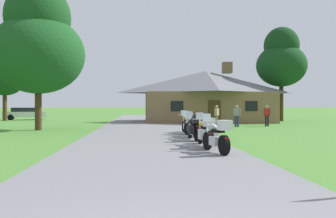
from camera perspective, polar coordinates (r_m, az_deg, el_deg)
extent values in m
plane|color=#4C8433|center=(23.27, -3.58, -3.49)|extent=(500.00, 500.00, 0.00)
cube|color=slate|center=(21.27, -3.50, -3.80)|extent=(6.40, 80.00, 0.06)
cylinder|color=black|center=(13.07, 6.19, -5.01)|extent=(0.23, 0.65, 0.64)
cylinder|color=black|center=(11.75, 8.81, -5.64)|extent=(0.27, 0.66, 0.64)
cube|color=silver|center=(12.39, 7.47, -5.04)|extent=(0.36, 0.60, 0.30)
ellipsoid|color=#B2B5BC|center=(12.59, 7.01, -2.89)|extent=(0.39, 0.57, 0.26)
cube|color=black|center=(12.17, 7.84, -3.44)|extent=(0.38, 0.56, 0.10)
cylinder|color=silver|center=(12.99, 6.26, -1.95)|extent=(0.65, 0.16, 0.03)
cylinder|color=silver|center=(13.04, 6.20, -3.43)|extent=(0.10, 0.24, 0.73)
cube|color=#B2BCC6|center=(13.07, 6.10, -1.32)|extent=(0.34, 0.17, 0.27)
sphere|color=silver|center=(12.99, 6.26, -2.56)|extent=(0.11, 0.11, 0.11)
cube|color=silver|center=(11.66, 8.92, -2.53)|extent=(0.46, 0.43, 0.32)
cube|color=red|center=(11.53, 9.27, -4.64)|extent=(0.14, 0.06, 0.06)
cylinder|color=silver|center=(12.11, 8.79, -5.93)|extent=(0.17, 0.55, 0.07)
cylinder|color=black|center=(15.12, 5.07, -4.25)|extent=(0.15, 0.65, 0.64)
cylinder|color=black|center=(13.73, 6.42, -4.74)|extent=(0.19, 0.65, 0.64)
cube|color=silver|center=(14.40, 5.73, -4.25)|extent=(0.29, 0.57, 0.30)
ellipsoid|color=gold|center=(14.62, 5.49, -2.41)|extent=(0.33, 0.54, 0.26)
cube|color=black|center=(14.18, 5.92, -2.87)|extent=(0.31, 0.54, 0.10)
cylinder|color=silver|center=(15.04, 5.11, -1.60)|extent=(0.66, 0.07, 0.03)
cylinder|color=silver|center=(15.10, 5.07, -2.89)|extent=(0.07, 0.24, 0.73)
cube|color=#B2BCC6|center=(15.13, 5.02, -1.06)|extent=(0.33, 0.13, 0.27)
sphere|color=silver|center=(15.05, 5.11, -2.13)|extent=(0.11, 0.11, 0.11)
cube|color=silver|center=(13.64, 6.48, -2.08)|extent=(0.42, 0.38, 0.32)
cube|color=red|center=(13.50, 6.66, -3.88)|extent=(0.14, 0.04, 0.06)
cylinder|color=silver|center=(14.08, 6.65, -5.01)|extent=(0.10, 0.55, 0.07)
cube|color=silver|center=(13.70, 5.32, -3.99)|extent=(0.22, 0.41, 0.36)
cube|color=silver|center=(13.83, 7.42, -3.95)|extent=(0.22, 0.41, 0.36)
cylinder|color=black|center=(17.52, 3.44, -3.58)|extent=(0.17, 0.65, 0.64)
cylinder|color=black|center=(16.13, 4.60, -3.95)|extent=(0.21, 0.65, 0.64)
cube|color=silver|center=(16.80, 4.01, -3.56)|extent=(0.31, 0.58, 0.30)
ellipsoid|color=black|center=(17.03, 3.81, -1.99)|extent=(0.34, 0.54, 0.26)
cube|color=black|center=(16.58, 4.17, -2.37)|extent=(0.32, 0.54, 0.10)
cylinder|color=silver|center=(17.45, 3.47, -1.30)|extent=(0.66, 0.09, 0.03)
cylinder|color=silver|center=(17.50, 3.44, -2.41)|extent=(0.08, 0.24, 0.73)
cube|color=#B2BCC6|center=(17.54, 3.40, -0.83)|extent=(0.33, 0.14, 0.27)
sphere|color=silver|center=(17.45, 3.47, -1.76)|extent=(0.11, 0.11, 0.11)
cube|color=black|center=(16.04, 4.64, -1.68)|extent=(0.43, 0.39, 0.32)
cube|color=red|center=(15.90, 4.79, -3.20)|extent=(0.14, 0.04, 0.06)
cylinder|color=silver|center=(16.48, 4.80, -4.20)|extent=(0.12, 0.55, 0.07)
cube|color=black|center=(16.10, 3.65, -3.31)|extent=(0.23, 0.42, 0.36)
cube|color=black|center=(16.23, 5.45, -3.28)|extent=(0.23, 0.42, 0.36)
cylinder|color=black|center=(19.65, 2.93, -3.13)|extent=(0.23, 0.65, 0.64)
cylinder|color=black|center=(18.29, 4.37, -3.41)|extent=(0.27, 0.66, 0.64)
cube|color=silver|center=(18.95, 3.65, -3.09)|extent=(0.36, 0.60, 0.30)
ellipsoid|color=#B2B5BC|center=(19.17, 3.39, -1.70)|extent=(0.39, 0.57, 0.26)
cube|color=black|center=(18.74, 3.85, -2.03)|extent=(0.38, 0.56, 0.10)
cylinder|color=silver|center=(19.58, 2.97, -1.10)|extent=(0.65, 0.16, 0.03)
cylinder|color=silver|center=(19.63, 2.93, -2.08)|extent=(0.10, 0.24, 0.73)
cube|color=#B2BCC6|center=(19.67, 2.88, -0.68)|extent=(0.34, 0.17, 0.27)
sphere|color=silver|center=(19.58, 2.97, -1.51)|extent=(0.11, 0.11, 0.11)
cube|color=black|center=(18.21, 4.43, -1.41)|extent=(0.46, 0.43, 0.32)
cube|color=red|center=(18.07, 4.61, -2.75)|extent=(0.14, 0.06, 0.06)
cylinder|color=silver|center=(18.65, 4.44, -3.64)|extent=(0.17, 0.55, 0.07)
cube|color=black|center=(18.24, 3.55, -2.85)|extent=(0.27, 0.43, 0.36)
cube|color=black|center=(18.42, 5.08, -2.82)|extent=(0.27, 0.43, 0.36)
cylinder|color=black|center=(21.68, 2.48, -2.79)|extent=(0.16, 0.65, 0.64)
cylinder|color=black|center=(20.27, 3.29, -3.02)|extent=(0.20, 0.65, 0.64)
cube|color=silver|center=(20.95, 2.89, -2.74)|extent=(0.30, 0.58, 0.30)
ellipsoid|color=gold|center=(21.18, 2.74, -1.48)|extent=(0.34, 0.54, 0.26)
cube|color=black|center=(20.74, 3.00, -1.78)|extent=(0.32, 0.54, 0.10)
cylinder|color=silver|center=(21.61, 2.51, -0.94)|extent=(0.66, 0.08, 0.03)
cylinder|color=silver|center=(21.66, 2.48, -1.84)|extent=(0.08, 0.24, 0.73)
cube|color=#B2BCC6|center=(21.70, 2.45, -0.56)|extent=(0.33, 0.13, 0.27)
sphere|color=silver|center=(21.61, 2.51, -1.31)|extent=(0.11, 0.11, 0.11)
cube|color=#B7B7BC|center=(20.19, 3.32, -1.22)|extent=(0.43, 0.39, 0.32)
cube|color=red|center=(20.04, 3.43, -2.42)|extent=(0.14, 0.04, 0.06)
cylinder|color=silver|center=(20.62, 3.48, -3.24)|extent=(0.11, 0.55, 0.07)
cube|color=brown|center=(36.44, 5.99, 0.25)|extent=(11.95, 8.29, 2.89)
pyramid|color=slate|center=(36.51, 6.00, 4.25)|extent=(12.67, 8.79, 2.20)
cube|color=brown|center=(37.08, 9.29, 6.43)|extent=(0.90, 0.90, 1.10)
cube|color=#472D19|center=(32.34, 7.34, -0.49)|extent=(1.10, 0.08, 2.10)
cube|color=black|center=(31.82, 1.43, 0.46)|extent=(1.10, 0.06, 0.90)
cube|color=black|center=(33.19, 13.00, 0.45)|extent=(1.10, 0.06, 0.90)
cylinder|color=#75664C|center=(28.76, 7.59, -1.86)|extent=(0.14, 0.14, 0.86)
cylinder|color=#75664C|center=(28.92, 7.76, -1.85)|extent=(0.14, 0.14, 0.86)
cube|color=tan|center=(28.82, 7.67, -0.45)|extent=(0.40, 0.42, 0.56)
cylinder|color=tan|center=(28.62, 7.46, -0.49)|extent=(0.09, 0.09, 0.58)
cylinder|color=tan|center=(29.02, 7.89, -0.48)|extent=(0.09, 0.09, 0.58)
sphere|color=tan|center=(28.81, 7.67, 0.39)|extent=(0.21, 0.21, 0.21)
cylinder|color=black|center=(29.50, 15.47, -1.82)|extent=(0.14, 0.14, 0.86)
cylinder|color=black|center=(29.56, 15.14, -1.81)|extent=(0.14, 0.14, 0.86)
cube|color=#A8231E|center=(29.51, 15.31, -0.44)|extent=(0.42, 0.40, 0.56)
cylinder|color=#A8231E|center=(29.43, 15.73, -0.48)|extent=(0.09, 0.09, 0.58)
cylinder|color=#A8231E|center=(29.58, 14.89, -0.47)|extent=(0.09, 0.09, 0.58)
sphere|color=tan|center=(29.50, 15.31, 0.38)|extent=(0.21, 0.21, 0.21)
cylinder|color=#B2AD99|center=(29.50, 15.31, 0.57)|extent=(0.22, 0.22, 0.05)
cylinder|color=navy|center=(28.18, 10.96, -1.92)|extent=(0.14, 0.14, 0.86)
cylinder|color=navy|center=(28.22, 10.60, -1.91)|extent=(0.14, 0.14, 0.86)
cube|color=gray|center=(28.18, 10.79, -0.47)|extent=(0.42, 0.36, 0.56)
cylinder|color=gray|center=(28.13, 11.24, -0.52)|extent=(0.09, 0.09, 0.58)
cylinder|color=gray|center=(28.22, 10.33, -0.51)|extent=(0.09, 0.09, 0.58)
sphere|color=tan|center=(28.17, 10.79, 0.38)|extent=(0.21, 0.21, 0.21)
cylinder|color=#B2AD99|center=(28.17, 10.79, 0.58)|extent=(0.22, 0.22, 0.05)
cylinder|color=#422D19|center=(25.50, -19.75, 0.59)|extent=(0.44, 0.44, 3.34)
ellipsoid|color=#194C1E|center=(25.72, -19.78, 8.08)|extent=(6.11, 6.11, 5.19)
ellipsoid|color=#16441B|center=(26.15, -19.80, 13.39)|extent=(4.28, 4.28, 4.58)
cylinder|color=#422D19|center=(39.72, 17.41, 1.34)|extent=(0.44, 0.44, 4.40)
ellipsoid|color=#143D19|center=(39.93, 17.42, 6.55)|extent=(5.19, 5.19, 4.41)
ellipsoid|color=#123716|center=(40.20, 17.43, 9.49)|extent=(3.63, 3.63, 3.89)
cylinder|color=#422D19|center=(42.39, -24.31, 0.54)|extent=(0.44, 0.44, 3.32)
ellipsoid|color=#143D19|center=(42.48, -24.32, 4.30)|extent=(4.09, 4.09, 3.48)
ellipsoid|color=#123716|center=(42.62, -24.33, 6.50)|extent=(2.86, 2.86, 3.07)
cube|color=silver|center=(44.40, -21.63, -0.80)|extent=(4.92, 2.95, 0.60)
cube|color=black|center=(44.38, -21.38, -0.10)|extent=(3.53, 2.39, 0.48)
cylinder|color=black|center=(43.65, -23.55, -1.22)|extent=(0.67, 0.38, 0.64)
cylinder|color=black|center=(45.33, -23.39, -1.15)|extent=(0.67, 0.38, 0.64)
cylinder|color=black|center=(43.53, -19.80, -1.21)|extent=(0.67, 0.38, 0.64)
cylinder|color=black|center=(45.22, -19.78, -1.14)|extent=(0.67, 0.38, 0.64)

